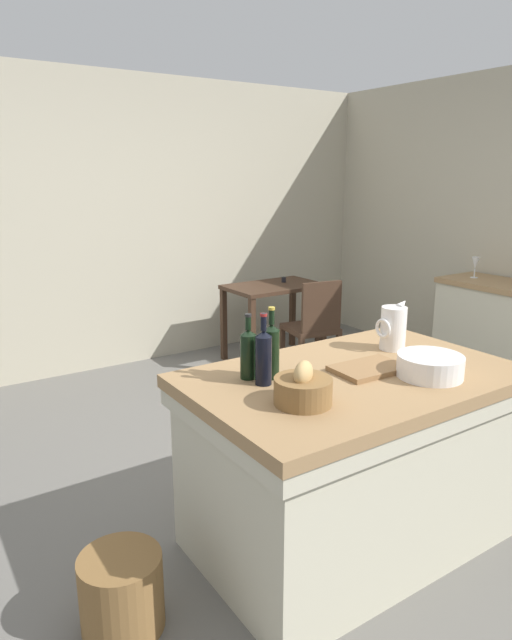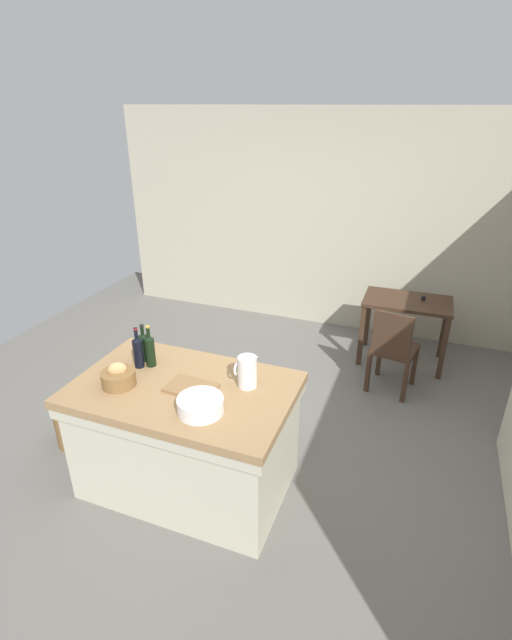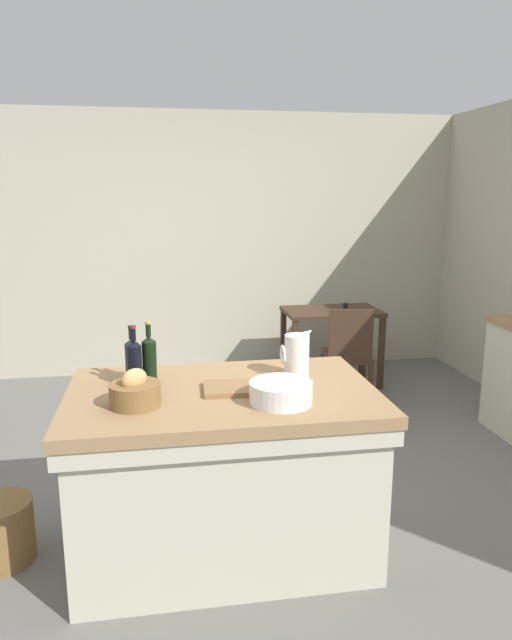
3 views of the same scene
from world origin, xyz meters
name	(u,v)px [view 2 (image 2 of 3)]	position (x,y,z in m)	size (l,w,h in m)	color
ground_plane	(244,441)	(0.00, 0.00, 0.00)	(6.76, 6.76, 0.00)	#66635E
wall_back	(324,223)	(0.00, 2.60, 1.30)	(5.32, 0.12, 2.60)	#B2AA93
island_table	(187,433)	(-0.21, -0.58, 0.47)	(1.51, 0.96, 0.86)	#99754C
writing_desk	(406,310)	(1.11, 1.89, 0.61)	(0.90, 0.57, 0.78)	#3D281C
wooden_chair	(393,348)	(1.05, 1.22, 0.48)	(0.46, 0.46, 0.89)	#3D281C
pitcher	(247,371)	(0.20, -0.43, 0.98)	(0.17, 0.13, 0.26)	white
wash_bowl	(200,405)	(0.04, -0.80, 0.91)	(0.29, 0.29, 0.10)	white
bread_basket	(118,377)	(-0.62, -0.73, 0.93)	(0.23, 0.23, 0.18)	brown
cutting_board	(191,388)	(-0.13, -0.60, 0.88)	(0.33, 0.22, 0.02)	olive
wine_bottle_dark	(150,350)	(-0.56, -0.42, 0.99)	(0.07, 0.07, 0.32)	black
wine_bottle_amber	(144,346)	(-0.64, -0.37, 0.98)	(0.07, 0.07, 0.29)	black
wine_bottle_green	(138,351)	(-0.63, -0.47, 0.99)	(0.07, 0.07, 0.31)	black
wicker_hamper	(76,426)	(-1.32, -0.51, 0.16)	(0.33, 0.33, 0.32)	brown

